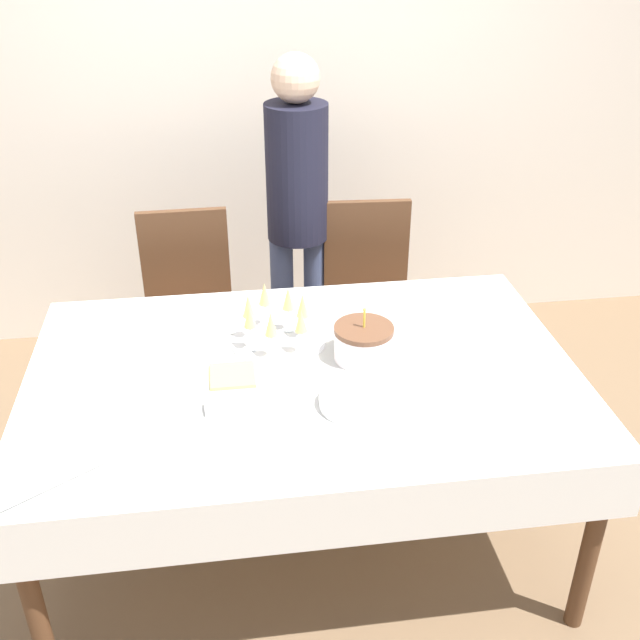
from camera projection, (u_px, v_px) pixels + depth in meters
name	position (u px, v px, depth m)	size (l,w,h in m)	color
ground_plane	(305.00, 531.00, 2.92)	(12.00, 12.00, 0.00)	brown
wall_back	(261.00, 83.00, 3.72)	(8.00, 0.05, 2.70)	silver
dining_table	(303.00, 394.00, 2.59)	(1.86, 1.22, 0.76)	white
dining_chair_far_left	(189.00, 308.00, 3.41)	(0.43, 0.43, 0.95)	#51331E
dining_chair_far_right	(368.00, 296.00, 3.51)	(0.44, 0.44, 0.95)	#51331E
birthday_cake	(363.00, 342.00, 2.58)	(0.21, 0.21, 0.20)	white
champagne_tray	(276.00, 322.00, 2.66)	(0.34, 0.34, 0.18)	silver
plate_stack_main	(355.00, 401.00, 2.36)	(0.23, 0.23, 0.03)	white
cake_knife	(362.00, 387.00, 2.45)	(0.30, 0.03, 0.00)	silver
fork_pile	(232.00, 406.00, 2.35)	(0.17, 0.07, 0.02)	silver
napkin_pile	(232.00, 375.00, 2.50)	(0.15, 0.15, 0.01)	#E0D166
person_standing	(297.00, 199.00, 3.39)	(0.28, 0.28, 1.60)	#3F4C72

